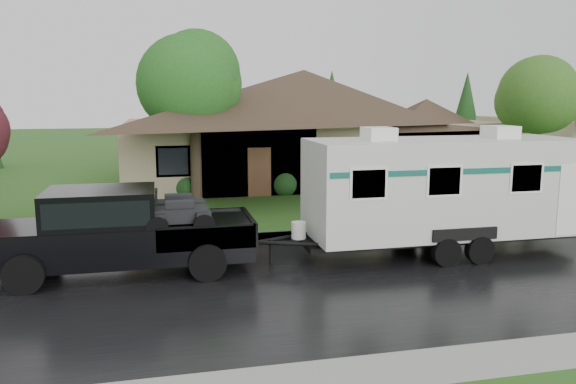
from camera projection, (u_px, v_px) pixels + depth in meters
The scene contains 10 objects.
ground at pixel (358, 254), 15.82m from camera, with size 140.00×140.00×0.00m, color #30551A.
road at pixel (386, 275), 13.89m from camera, with size 140.00×8.00×0.01m, color black.
curb at pixel (334, 233), 17.97m from camera, with size 140.00×0.50×0.15m, color gray.
lawn at pixel (263, 178), 30.22m from camera, with size 140.00×26.00×0.15m, color #30551A.
house_main at pixel (310, 112), 29.02m from camera, with size 19.44×10.80×6.90m.
tree_left_green at pixel (194, 84), 22.45m from camera, with size 4.13×4.13×6.84m.
tree_right_green at pixel (538, 97), 24.90m from camera, with size 3.66×3.66×6.05m.
shrub_row at pixel (330, 181), 25.09m from camera, with size 13.60×1.00×1.00m.
pickup_truck at pixel (115, 229), 13.87m from camera, with size 6.45×2.45×2.15m.
travel_trailer at pixel (442, 187), 15.69m from camera, with size 7.96×2.80×3.57m.
Camera 1 is at (-5.36, -14.47, 4.36)m, focal length 35.00 mm.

